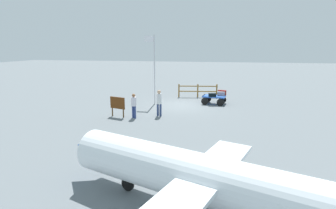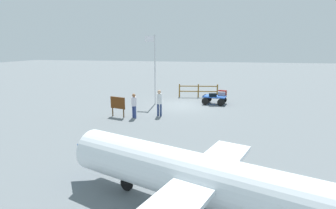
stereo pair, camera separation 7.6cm
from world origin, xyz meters
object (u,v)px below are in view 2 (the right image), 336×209
Objects in this scene: suitcase_maroon at (222,94)px; worker_lead at (159,101)px; suitcase_tan at (222,93)px; flagpole at (154,65)px; luggage_cart at (214,98)px; signboard at (118,104)px; airplane_near at (194,177)px; suitcase_grey at (213,95)px; worker_trailing at (134,104)px.

suitcase_maroon is 0.34× the size of worker_lead.
flagpole reaches higher than suitcase_tan.
flagpole is (4.69, 0.89, 2.61)m from luggage_cart.
luggage_cart is 5.44m from flagpole.
flagpole is (1.31, -3.64, 2.08)m from worker_lead.
flagpole is at bearing 14.80° from suitcase_tan.
luggage_cart is 7.98m from signboard.
suitcase_maroon is 0.07× the size of airplane_near.
airplane_near is 11.02m from signboard.
suitcase_tan is 0.13× the size of flagpole.
worker_lead is (3.27, 4.14, 0.20)m from suitcase_grey.
flagpole reaches higher than luggage_cart.
signboard is at bearing 39.90° from suitcase_grey.
suitcase_grey is at bearing 43.15° from suitcase_maroon.
suitcase_tan is 5.92m from flagpole.
suitcase_maroon is 0.37× the size of worker_trailing.
worker_trailing is at bearing 176.74° from signboard.
flagpole is at bearing 12.01° from suitcase_maroon.
signboard is at bearing 40.25° from suitcase_maroon.
airplane_near is (-4.89, 9.17, 0.20)m from worker_trailing.
airplane_near is at bearing 88.01° from suitcase_maroon.
suitcase_tan is 0.08× the size of airplane_near.
flagpole reaches higher than suitcase_maroon.
worker_lead is 10.57m from airplane_near.
signboard is (1.28, 4.41, -2.22)m from flagpole.
suitcase_grey is (0.10, 0.39, 0.33)m from luggage_cart.
airplane_near reaches higher than suitcase_tan.
luggage_cart is 0.22× the size of airplane_near.
suitcase_tan is (-0.73, -0.91, 0.06)m from suitcase_grey.
suitcase_grey is 7.64m from signboard.
suitcase_grey is at bearing 51.45° from suitcase_tan.
worker_trailing is (1.46, 0.83, -0.08)m from worker_lead.
worker_lead is (4.00, 5.05, 0.14)m from suitcase_tan.
suitcase_maroon is at bearing -157.71° from luggage_cart.
suitcase_maroon is 8.55m from signboard.
suitcase_maroon is at bearing 78.44° from suitcase_tan.
worker_lead is 2.70m from signboard.
luggage_cart is at bearing -138.40° from signboard.
suitcase_maroon is at bearing -167.99° from flagpole.
suitcase_maroon is (-0.57, -0.23, 0.35)m from luggage_cart.
signboard reaches higher than luggage_cart.
worker_trailing is at bearing 46.38° from suitcase_grey.
flagpole is at bearing -70.25° from worker_lead.
suitcase_maroon is 7.77m from worker_trailing.
suitcase_grey is 1.17m from suitcase_tan.
suitcase_tan is at bearing -101.56° from suitcase_maroon.
signboard is (5.86, 4.90, 0.06)m from suitcase_grey.
worker_lead is at bearing -150.36° from worker_trailing.
suitcase_grey is 0.47× the size of signboard.
suitcase_tan reaches higher than suitcase_maroon.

